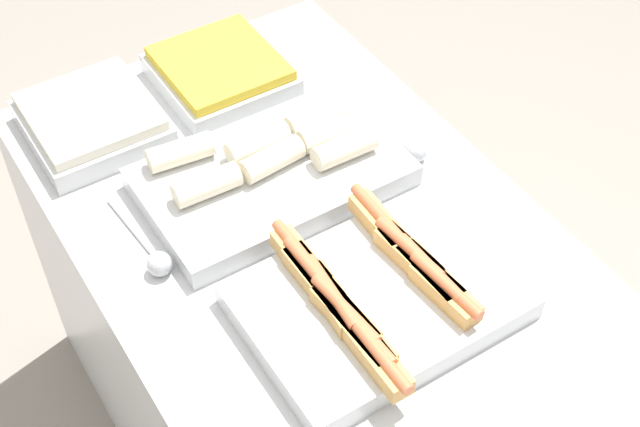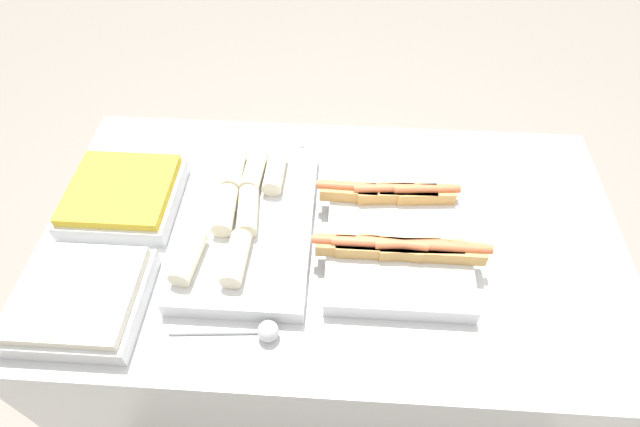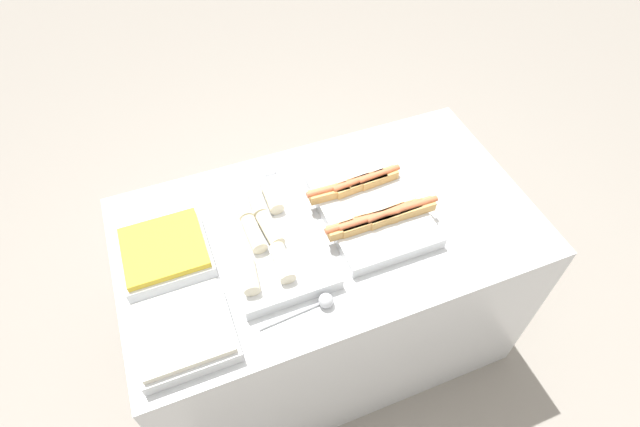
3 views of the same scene
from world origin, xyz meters
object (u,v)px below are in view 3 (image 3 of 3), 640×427
at_px(tray_wraps, 268,236).
at_px(tray_side_back, 165,252).
at_px(tray_side_front, 184,333).
at_px(tray_hotdogs, 370,207).
at_px(serving_spoon_far, 266,176).
at_px(serving_spoon_near, 321,303).

height_order(tray_wraps, tray_side_back, tray_wraps).
relative_size(tray_wraps, tray_side_front, 1.83).
xyz_separation_m(tray_hotdogs, tray_side_front, (-0.73, -0.24, -0.00)).
height_order(tray_side_front, serving_spoon_far, tray_side_front).
height_order(tray_wraps, tray_side_front, tray_wraps).
distance_m(tray_hotdogs, serving_spoon_far, 0.43).
distance_m(tray_hotdogs, tray_wraps, 0.38).
xyz_separation_m(tray_side_back, serving_spoon_far, (0.42, 0.23, -0.01)).
distance_m(tray_side_back, serving_spoon_near, 0.56).
bearing_deg(tray_wraps, tray_side_back, 169.64).
xyz_separation_m(tray_hotdogs, serving_spoon_far, (-0.30, 0.30, -0.02)).
bearing_deg(serving_spoon_far, tray_wraps, -105.53).
height_order(serving_spoon_near, serving_spoon_far, same).
xyz_separation_m(tray_side_front, tray_side_back, (0.00, 0.32, 0.00)).
height_order(tray_hotdogs, tray_side_front, tray_hotdogs).
bearing_deg(tray_hotdogs, tray_wraps, 178.66).
height_order(tray_hotdogs, tray_wraps, tray_wraps).
bearing_deg(serving_spoon_far, tray_hotdogs, -44.88).
relative_size(tray_hotdogs, tray_side_front, 1.67).
bearing_deg(tray_side_front, serving_spoon_far, 52.07).
xyz_separation_m(tray_wraps, tray_side_back, (-0.34, 0.06, -0.00)).
height_order(tray_hotdogs, tray_side_back, tray_hotdogs).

